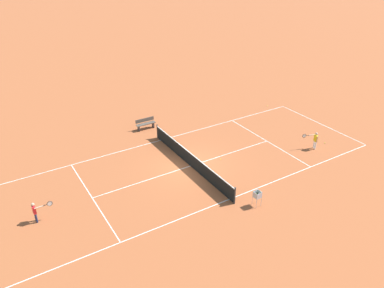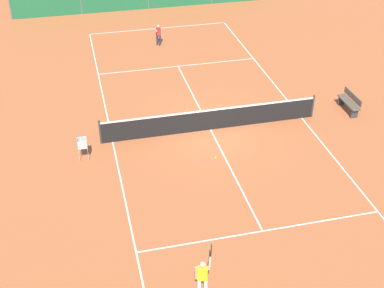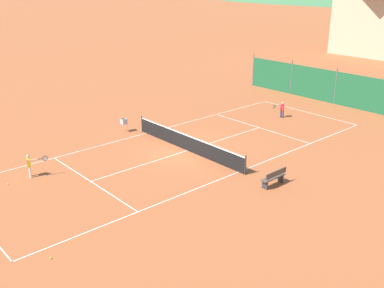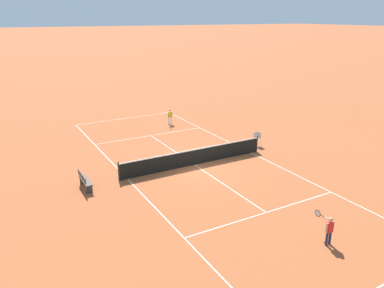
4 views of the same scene
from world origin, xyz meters
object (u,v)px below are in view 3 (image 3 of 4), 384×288
Objects in this scene: player_near_baseline at (282,108)px; ball_hopper at (124,122)px; tennis_ball_mid_court at (51,258)px; player_far_baseline at (30,164)px; tennis_ball_by_net_left at (8,184)px; tennis_ball_far_corner at (155,157)px; courtside_bench at (274,177)px; tennis_net at (187,143)px.

player_near_baseline is 1.30× the size of ball_hopper.
player_near_baseline is 17.52× the size of tennis_ball_mid_court.
tennis_ball_by_net_left is at bearing -85.69° from player_far_baseline.
player_near_baseline is 17.88m from player_far_baseline.
player_near_baseline is 17.52× the size of tennis_ball_by_net_left.
ball_hopper is at bearing -115.22° from player_near_baseline.
player_far_baseline is 18.52× the size of tennis_ball_mid_court.
ball_hopper is at bearing 166.61° from tennis_ball_far_corner.
courtside_bench is (6.80, -9.29, -0.23)m from player_near_baseline.
courtside_bench is (11.65, 1.00, -0.20)m from ball_hopper.
ball_hopper is (-10.15, 9.86, 0.62)m from tennis_ball_mid_court.
tennis_ball_by_net_left is (-2.04, -7.55, 0.00)m from tennis_ball_far_corner.
tennis_ball_mid_court is at bearing -75.25° from player_near_baseline.
player_near_baseline is 17.52× the size of tennis_ball_far_corner.
tennis_ball_by_net_left is at bearing -105.14° from tennis_ball_far_corner.
player_far_baseline reaches higher than tennis_ball_by_net_left.
tennis_ball_by_net_left is 13.09m from courtside_bench.
courtside_bench is at bearing 43.74° from player_far_baseline.
tennis_ball_far_corner is 10.13m from tennis_ball_mid_court.
tennis_ball_far_corner is 5.11m from ball_hopper.
tennis_net is 7.51× the size of player_far_baseline.
ball_hopper is (-2.80, 7.47, -0.06)m from player_far_baseline.
player_far_baseline is at bearing -108.74° from tennis_ball_far_corner.
tennis_net is at bearing 75.96° from tennis_ball_by_net_left.
tennis_net reaches higher than tennis_ball_mid_court.
tennis_ball_by_net_left is at bearing 171.09° from tennis_ball_mid_court.
courtside_bench reaches higher than tennis_ball_far_corner.
tennis_net is 8.75m from player_far_baseline.
tennis_net is at bearing -179.22° from courtside_bench.
ball_hopper is (-4.85, -10.29, -0.02)m from player_near_baseline.
player_far_baseline reaches higher than tennis_ball_mid_court.
tennis_ball_by_net_left is 9.21m from ball_hopper.
tennis_ball_far_corner is at bearing 74.86° from tennis_ball_by_net_left.
player_near_baseline is at bearing 126.18° from courtside_bench.
tennis_net is 6.12× the size of courtside_bench.
tennis_ball_by_net_left is (-2.41, -9.63, -0.47)m from tennis_net.
courtside_bench is at bearing 4.90° from ball_hopper.
player_far_baseline is at bearing -69.46° from ball_hopper.
tennis_net is at bearing 73.37° from player_far_baseline.
ball_hopper is at bearing -170.25° from tennis_net.
tennis_ball_mid_court is at bearing -97.81° from courtside_bench.
tennis_ball_far_corner is at bearing 71.26° from player_far_baseline.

